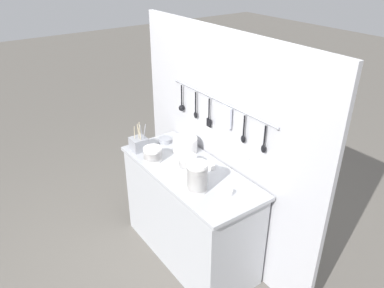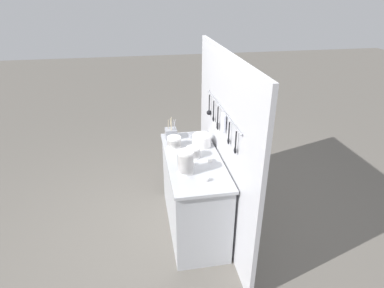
{
  "view_description": "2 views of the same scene",
  "coord_description": "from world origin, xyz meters",
  "px_view_note": "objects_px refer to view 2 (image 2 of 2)",
  "views": [
    {
      "loc": [
        2.07,
        -1.46,
        2.45
      ],
      "look_at": [
        -0.0,
        0.02,
        1.1
      ],
      "focal_mm": 35.0,
      "sensor_mm": 36.0,
      "label": 1
    },
    {
      "loc": [
        2.84,
        -0.52,
        2.48
      ],
      "look_at": [
        0.08,
        -0.03,
        1.08
      ],
      "focal_mm": 30.0,
      "sensor_mm": 36.0,
      "label": 2
    }
  ],
  "objects_px": {
    "cutlery_caddy": "(171,133)",
    "steel_mixing_bowl": "(193,135)",
    "bowl_stack_back_corner": "(186,162)",
    "cup_back_left": "(206,179)",
    "cup_by_caddy": "(192,164)",
    "plate_stack": "(202,140)",
    "bowl_stack_wide_centre": "(174,142)",
    "bowl_stack_tall_left": "(193,152)",
    "cup_mid_row": "(190,150)",
    "cup_back_right": "(210,160)"
  },
  "relations": [
    {
      "from": "steel_mixing_bowl",
      "to": "cup_back_left",
      "type": "xyz_separation_m",
      "value": [
        0.95,
        -0.06,
        0.0
      ]
    },
    {
      "from": "plate_stack",
      "to": "cup_mid_row",
      "type": "bearing_deg",
      "value": -50.48
    },
    {
      "from": "cup_by_caddy",
      "to": "bowl_stack_tall_left",
      "type": "bearing_deg",
      "value": 165.17
    },
    {
      "from": "bowl_stack_tall_left",
      "to": "cutlery_caddy",
      "type": "relative_size",
      "value": 0.52
    },
    {
      "from": "bowl_stack_back_corner",
      "to": "cup_back_left",
      "type": "distance_m",
      "value": 0.25
    },
    {
      "from": "bowl_stack_tall_left",
      "to": "cup_mid_row",
      "type": "height_order",
      "value": "bowl_stack_tall_left"
    },
    {
      "from": "cup_back_right",
      "to": "cup_mid_row",
      "type": "relative_size",
      "value": 1.0
    },
    {
      "from": "plate_stack",
      "to": "steel_mixing_bowl",
      "type": "distance_m",
      "value": 0.26
    },
    {
      "from": "bowl_stack_wide_centre",
      "to": "plate_stack",
      "type": "relative_size",
      "value": 0.73
    },
    {
      "from": "bowl_stack_tall_left",
      "to": "cup_back_right",
      "type": "xyz_separation_m",
      "value": [
        0.13,
        0.14,
        -0.04
      ]
    },
    {
      "from": "bowl_stack_tall_left",
      "to": "bowl_stack_back_corner",
      "type": "bearing_deg",
      "value": -22.93
    },
    {
      "from": "cutlery_caddy",
      "to": "cup_back_right",
      "type": "xyz_separation_m",
      "value": [
        0.62,
        0.32,
        -0.04
      ]
    },
    {
      "from": "steel_mixing_bowl",
      "to": "cup_mid_row",
      "type": "height_order",
      "value": "same"
    },
    {
      "from": "plate_stack",
      "to": "cup_back_left",
      "type": "height_order",
      "value": "plate_stack"
    },
    {
      "from": "bowl_stack_back_corner",
      "to": "cup_by_caddy",
      "type": "bearing_deg",
      "value": 147.39
    },
    {
      "from": "bowl_stack_wide_centre",
      "to": "cup_by_caddy",
      "type": "height_order",
      "value": "bowl_stack_wide_centre"
    },
    {
      "from": "plate_stack",
      "to": "cutlery_caddy",
      "type": "bearing_deg",
      "value": -129.88
    },
    {
      "from": "steel_mixing_bowl",
      "to": "plate_stack",
      "type": "bearing_deg",
      "value": 11.39
    },
    {
      "from": "bowl_stack_wide_centre",
      "to": "cup_back_right",
      "type": "bearing_deg",
      "value": 38.06
    },
    {
      "from": "bowl_stack_back_corner",
      "to": "cup_mid_row",
      "type": "xyz_separation_m",
      "value": [
        -0.41,
        0.11,
        -0.1
      ]
    },
    {
      "from": "bowl_stack_back_corner",
      "to": "bowl_stack_tall_left",
      "type": "height_order",
      "value": "bowl_stack_back_corner"
    },
    {
      "from": "cup_by_caddy",
      "to": "cup_back_left",
      "type": "xyz_separation_m",
      "value": [
        0.3,
        0.08,
        0.0
      ]
    },
    {
      "from": "bowl_stack_wide_centre",
      "to": "cup_back_right",
      "type": "xyz_separation_m",
      "value": [
        0.4,
        0.31,
        -0.04
      ]
    },
    {
      "from": "bowl_stack_back_corner",
      "to": "cup_back_right",
      "type": "xyz_separation_m",
      "value": [
        -0.17,
        0.27,
        -0.1
      ]
    },
    {
      "from": "bowl_stack_wide_centre",
      "to": "cup_by_caddy",
      "type": "xyz_separation_m",
      "value": [
        0.44,
        0.12,
        -0.04
      ]
    },
    {
      "from": "cutlery_caddy",
      "to": "cup_back_right",
      "type": "relative_size",
      "value": 5.21
    },
    {
      "from": "steel_mixing_bowl",
      "to": "cup_mid_row",
      "type": "xyz_separation_m",
      "value": [
        0.37,
        -0.1,
        0.0
      ]
    },
    {
      "from": "cutlery_caddy",
      "to": "steel_mixing_bowl",
      "type": "bearing_deg",
      "value": 87.38
    },
    {
      "from": "cup_by_caddy",
      "to": "cup_back_left",
      "type": "relative_size",
      "value": 1.0
    },
    {
      "from": "bowl_stack_tall_left",
      "to": "cutlery_caddy",
      "type": "height_order",
      "value": "cutlery_caddy"
    },
    {
      "from": "bowl_stack_wide_centre",
      "to": "steel_mixing_bowl",
      "type": "height_order",
      "value": "bowl_stack_wide_centre"
    },
    {
      "from": "bowl_stack_wide_centre",
      "to": "cutlery_caddy",
      "type": "bearing_deg",
      "value": -178.05
    },
    {
      "from": "cup_by_caddy",
      "to": "cup_mid_row",
      "type": "xyz_separation_m",
      "value": [
        -0.28,
        0.03,
        0.0
      ]
    },
    {
      "from": "bowl_stack_tall_left",
      "to": "bowl_stack_wide_centre",
      "type": "height_order",
      "value": "bowl_stack_wide_centre"
    },
    {
      "from": "bowl_stack_back_corner",
      "to": "steel_mixing_bowl",
      "type": "bearing_deg",
      "value": 164.71
    },
    {
      "from": "bowl_stack_back_corner",
      "to": "cup_by_caddy",
      "type": "xyz_separation_m",
      "value": [
        -0.13,
        0.08,
        -0.1
      ]
    },
    {
      "from": "bowl_stack_wide_centre",
      "to": "cup_back_left",
      "type": "xyz_separation_m",
      "value": [
        0.74,
        0.19,
        -0.04
      ]
    },
    {
      "from": "cutlery_caddy",
      "to": "cup_by_caddy",
      "type": "relative_size",
      "value": 5.21
    },
    {
      "from": "bowl_stack_wide_centre",
      "to": "cup_by_caddy",
      "type": "relative_size",
      "value": 2.94
    },
    {
      "from": "bowl_stack_back_corner",
      "to": "cup_back_left",
      "type": "height_order",
      "value": "bowl_stack_back_corner"
    },
    {
      "from": "bowl_stack_back_corner",
      "to": "cup_back_right",
      "type": "relative_size",
      "value": 4.43
    },
    {
      "from": "bowl_stack_wide_centre",
      "to": "cup_by_caddy",
      "type": "distance_m",
      "value": 0.46
    },
    {
      "from": "bowl_stack_wide_centre",
      "to": "bowl_stack_back_corner",
      "type": "bearing_deg",
      "value": 3.89
    },
    {
      "from": "bowl_stack_wide_centre",
      "to": "cup_back_left",
      "type": "distance_m",
      "value": 0.77
    },
    {
      "from": "bowl_stack_back_corner",
      "to": "bowl_stack_wide_centre",
      "type": "distance_m",
      "value": 0.57
    },
    {
      "from": "cup_back_left",
      "to": "steel_mixing_bowl",
      "type": "bearing_deg",
      "value": 176.55
    },
    {
      "from": "cup_by_caddy",
      "to": "cup_back_right",
      "type": "distance_m",
      "value": 0.2
    },
    {
      "from": "cup_mid_row",
      "to": "bowl_stack_tall_left",
      "type": "bearing_deg",
      "value": 7.18
    },
    {
      "from": "cup_mid_row",
      "to": "cup_back_left",
      "type": "height_order",
      "value": "same"
    },
    {
      "from": "steel_mixing_bowl",
      "to": "bowl_stack_wide_centre",
      "type": "bearing_deg",
      "value": -49.73
    }
  ]
}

